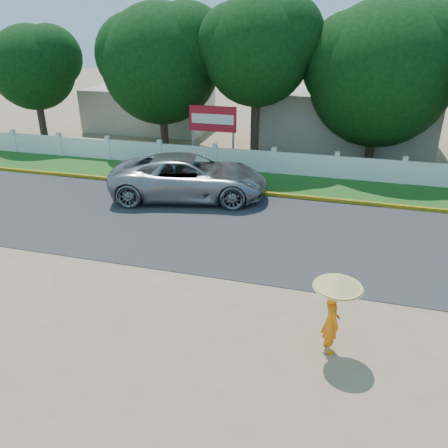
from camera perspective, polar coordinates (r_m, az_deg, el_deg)
name	(u,v)px	position (r m, az deg, el deg)	size (l,w,h in m)	color
ground	(205,297)	(12.03, -2.56, -9.51)	(120.00, 120.00, 0.00)	#9E8460
road	(242,229)	(15.80, 2.40, -0.60)	(60.00, 7.00, 0.02)	#38383A
grass_verge	(268,182)	(20.58, 5.74, 5.44)	(60.00, 3.50, 0.03)	#2D601E
curb	(261,193)	(18.99, 4.85, 4.01)	(40.00, 0.18, 0.16)	yellow
fence	(273,163)	(21.78, 6.48, 7.97)	(40.00, 0.10, 1.10)	silver
building_near	(342,118)	(27.93, 15.20, 13.21)	(10.00, 6.00, 3.20)	#B7AD99
building_far	(150,109)	(31.79, -9.63, 14.65)	(8.00, 5.00, 2.80)	#B7AD99
vehicle	(189,177)	(18.49, -4.55, 6.15)	(3.00, 6.51, 1.81)	#96989D
monk_with_parasol	(334,303)	(9.87, 14.24, -10.02)	(1.06, 1.06, 1.93)	orange
billboard	(213,122)	(23.18, -1.47, 13.19)	(2.50, 0.13, 2.95)	gray
tree_row	(332,66)	(23.73, 13.93, 19.42)	(34.93, 7.76, 8.63)	#473828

